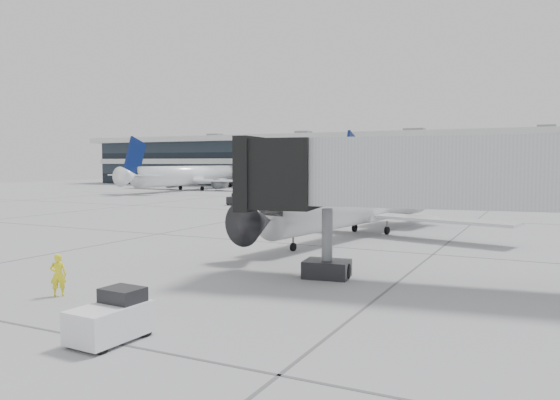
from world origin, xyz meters
The scene contains 10 objects.
ground centered at (0.00, 0.00, 0.00)m, with size 220.00×220.00×0.00m, color gray.
terminal centered at (0.00, 82.00, 5.00)m, with size 170.00×22.00×10.00m, color black.
bg_jet_left centered at (-45.00, 55.00, 0.00)m, with size 32.00×40.00×9.60m, color white, non-canonical shape.
bg_jet_center centered at (-8.00, 55.00, 0.00)m, with size 32.00×40.00×9.60m, color white, non-canonical shape.
regional_jet centered at (3.75, 6.67, 2.13)m, with size 21.61×26.96×6.24m.
jet_bridge centered at (14.21, -7.55, 4.83)m, with size 20.67×6.69×6.63m.
ramp_worker centered at (-1.51, -16.65, 0.85)m, with size 0.62×0.41×1.71m, color #FFF31A.
baggage_tug centered at (4.32, -19.84, 0.68)m, with size 1.53×2.45×1.52m.
traffic_cone centered at (-2.26, 13.17, 0.25)m, with size 0.44×0.44×0.53m.
far_tug centered at (-19.17, 26.36, 0.65)m, with size 1.46×2.34×1.45m.
Camera 1 is at (15.95, -31.94, 5.35)m, focal length 35.00 mm.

